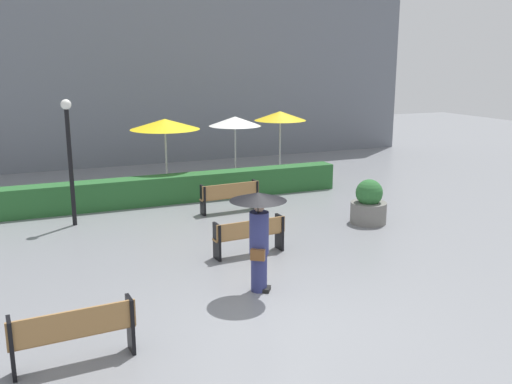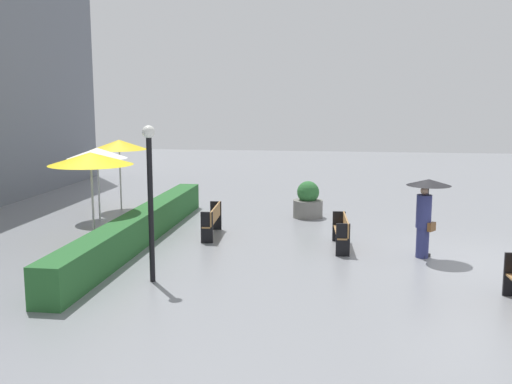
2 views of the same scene
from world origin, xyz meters
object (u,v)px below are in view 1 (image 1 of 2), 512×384
bench_mid_center (250,234)px  lamp_post (69,148)px  patio_umbrella_yellow (165,124)px  patio_umbrella_white (235,121)px  bench_near_left (74,331)px  bench_back_row (230,195)px  patio_umbrella_yellow_far (280,116)px  planter_pot (369,204)px  pedestrian_with_umbrella (259,225)px

bench_mid_center → lamp_post: bearing=130.3°
patio_umbrella_yellow → patio_umbrella_white: (2.92, 1.06, -0.13)m
bench_near_left → bench_back_row: bearing=54.5°
lamp_post → patio_umbrella_yellow_far: (8.09, 3.81, 0.21)m
patio_umbrella_yellow_far → patio_umbrella_yellow: bearing=-168.1°
planter_pot → patio_umbrella_yellow_far: 7.08m
lamp_post → patio_umbrella_white: 7.36m
patio_umbrella_yellow → bench_back_row: bearing=-70.9°
planter_pot → patio_umbrella_yellow: (-4.27, 5.82, 1.82)m
bench_back_row → lamp_post: lamp_post is taller
patio_umbrella_yellow → lamp_post: bearing=-140.0°
planter_pot → lamp_post: 8.34m
planter_pot → patio_umbrella_yellow: patio_umbrella_yellow is taller
bench_back_row → bench_mid_center: size_ratio=1.04×
pedestrian_with_umbrella → patio_umbrella_yellow: size_ratio=0.80×
patio_umbrella_white → patio_umbrella_yellow: bearing=-160.1°
bench_near_left → patio_umbrella_yellow: size_ratio=0.73×
pedestrian_with_umbrella → bench_mid_center: bearing=72.2°
bench_back_row → patio_umbrella_yellow_far: patio_umbrella_yellow_far is taller
bench_back_row → planter_pot: 4.10m
patio_umbrella_white → patio_umbrella_yellow_far: size_ratio=0.95×
patio_umbrella_white → bench_near_left: bearing=-121.2°
bench_back_row → pedestrian_with_umbrella: pedestrian_with_umbrella is taller
pedestrian_with_umbrella → patio_umbrella_white: size_ratio=0.84×
planter_pot → bench_near_left: bearing=-150.8°
planter_pot → patio_umbrella_white: (-1.34, 6.88, 1.69)m
bench_mid_center → patio_umbrella_yellow_far: size_ratio=0.70×
bench_mid_center → pedestrian_with_umbrella: size_ratio=0.87×
bench_mid_center → patio_umbrella_white: (2.72, 8.04, 1.71)m
bench_mid_center → lamp_post: lamp_post is taller
patio_umbrella_yellow → patio_umbrella_yellow_far: 4.86m
bench_mid_center → pedestrian_with_umbrella: (-0.66, -2.07, 0.87)m
bench_mid_center → bench_near_left: 5.56m
bench_near_left → patio_umbrella_yellow_far: patio_umbrella_yellow_far is taller
bench_back_row → patio_umbrella_white: 4.94m
planter_pot → pedestrian_with_umbrella: bearing=-145.8°
bench_back_row → pedestrian_with_umbrella: (-1.58, -5.83, 0.85)m
bench_near_left → bench_mid_center: bearing=39.4°
pedestrian_with_umbrella → lamp_post: 6.91m
pedestrian_with_umbrella → lamp_post: bearing=114.7°
pedestrian_with_umbrella → planter_pot: (4.73, 3.22, -0.84)m
bench_back_row → pedestrian_with_umbrella: size_ratio=0.91×
pedestrian_with_umbrella → lamp_post: (-2.87, 6.24, 0.77)m
patio_umbrella_white → patio_umbrella_yellow_far: bearing=-1.8°
patio_umbrella_white → lamp_post: bearing=-148.3°
bench_mid_center → patio_umbrella_white: patio_umbrella_white is taller
pedestrian_with_umbrella → planter_pot: bearing=34.2°
patio_umbrella_yellow_far → pedestrian_with_umbrella: bearing=-117.5°
bench_back_row → patio_umbrella_yellow_far: bearing=49.2°
bench_near_left → lamp_post: size_ratio=0.54×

